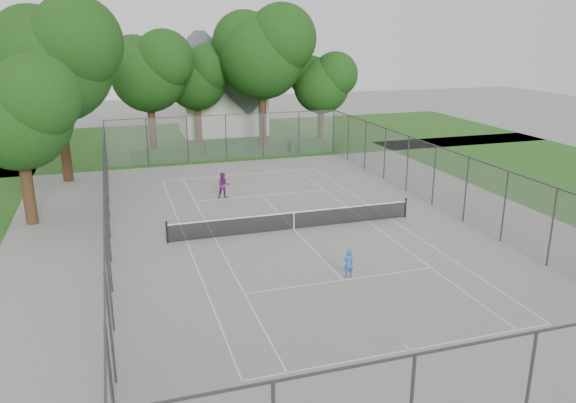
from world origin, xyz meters
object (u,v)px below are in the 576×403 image
object	(u,v)px
house	(222,93)
woman_player	(223,186)
tennis_net	(294,220)
girl_player	(348,263)

from	to	relation	value
house	woman_player	world-z (taller)	house
tennis_net	house	bearing A→B (deg)	85.94
house	girl_player	distance (m)	35.11
woman_player	house	bearing A→B (deg)	84.37
house	girl_player	size ratio (longest dim) A/B	7.93
girl_player	woman_player	xyz separation A→B (m)	(-2.67, 12.71, 0.18)
tennis_net	house	distance (m)	29.02
tennis_net	house	xyz separation A→B (m)	(2.04, 28.75, 3.41)
tennis_net	woman_player	bearing A→B (deg)	109.60
house	girl_player	world-z (taller)	house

